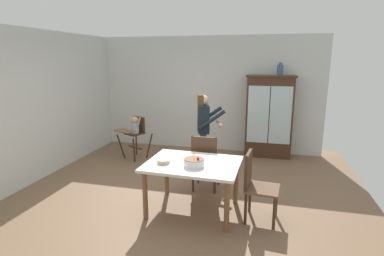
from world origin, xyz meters
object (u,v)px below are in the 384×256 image
adult_person (204,124)px  dining_table (193,169)px  high_chair_with_toddler (135,130)px  ceramic_vase (280,70)px  dining_chair_right_end (255,181)px  birthday_cake (194,162)px  dining_chair_far_side (205,159)px  china_cabinet (269,116)px  serving_bowl (164,161)px

adult_person → dining_table: size_ratio=1.14×
high_chair_with_toddler → dining_table: high_chair_with_toddler is taller
ceramic_vase → dining_chair_right_end: ceramic_vase is taller
dining_table → dining_chair_right_end: dining_chair_right_end is taller
ceramic_vase → birthday_cake: 3.45m
high_chair_with_toddler → dining_chair_far_side: dining_chair_far_side is taller
birthday_cake → dining_chair_right_end: bearing=7.4°
adult_person → birthday_cake: (0.21, -1.63, -0.17)m
china_cabinet → adult_person: size_ratio=1.20×
birthday_cake → china_cabinet: bearing=72.0°
birthday_cake → dining_chair_right_end: size_ratio=0.29×
dining_table → dining_chair_far_side: size_ratio=1.40×
adult_person → serving_bowl: bearing=155.0°
high_chair_with_toddler → birthday_cake: size_ratio=3.39×
dining_chair_far_side → dining_chair_right_end: 1.13m
china_cabinet → birthday_cake: 3.19m
dining_table → dining_chair_far_side: bearing=87.8°
birthday_cake → dining_chair_right_end: dining_chair_right_end is taller
serving_bowl → dining_chair_right_end: 1.29m
birthday_cake → serving_bowl: birthday_cake is taller
high_chair_with_toddler → dining_table: 2.70m
serving_bowl → dining_chair_far_side: dining_chair_far_side is taller
dining_table → dining_chair_right_end: bearing=-1.7°
serving_bowl → dining_chair_far_side: size_ratio=0.19×
dining_table → birthday_cake: bearing=-70.3°
serving_bowl → china_cabinet: bearing=64.7°
dining_chair_far_side → adult_person: bearing=-75.4°
adult_person → dining_chair_right_end: 1.89m
adult_person → birthday_cake: size_ratio=5.47×
china_cabinet → dining_chair_right_end: bearing=-93.1°
ceramic_vase → dining_chair_right_end: (-0.34, -2.93, -1.39)m
dining_chair_right_end → adult_person: bearing=39.5°
china_cabinet → high_chair_with_toddler: (-2.85, -0.90, -0.27)m
high_chair_with_toddler → adult_person: (1.65, -0.50, 0.31)m
adult_person → birthday_cake: adult_person is taller
serving_bowl → adult_person: bearing=81.8°
dining_table → birthday_cake: birthday_cake is taller
ceramic_vase → dining_chair_far_side: ceramic_vase is taller
birthday_cake → dining_chair_far_side: size_ratio=0.29×
dining_table → adult_person: bearing=96.2°
high_chair_with_toddler → china_cabinet: bearing=42.6°
ceramic_vase → dining_chair_right_end: bearing=-96.5°
china_cabinet → adult_person: (-1.20, -1.40, 0.05)m
ceramic_vase → serving_bowl: (-1.61, -3.03, -1.18)m
birthday_cake → dining_table: bearing=109.7°
china_cabinet → birthday_cake: (-0.99, -3.03, -0.13)m
ceramic_vase → serving_bowl: 3.63m
ceramic_vase → adult_person: ceramic_vase is taller
high_chair_with_toddler → birthday_cake: (1.86, -2.13, 0.14)m
serving_bowl → dining_chair_right_end: bearing=4.5°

